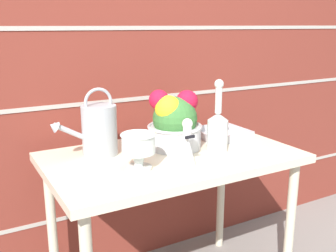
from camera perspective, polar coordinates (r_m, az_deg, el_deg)
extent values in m
cube|color=maroon|center=(2.07, -5.77, 8.99)|extent=(3.60, 0.08, 2.20)
cube|color=#A8A399|center=(2.24, -4.83, -10.86)|extent=(3.53, 0.00, 0.02)
cube|color=#A8A399|center=(2.06, -5.17, 3.91)|extent=(3.53, 0.00, 0.02)
cube|color=#A8A399|center=(2.02, -5.41, 13.98)|extent=(3.53, 0.00, 0.02)
cube|color=beige|center=(1.75, 0.53, -4.60)|extent=(1.10, 0.65, 0.04)
cylinder|color=beige|center=(2.00, 17.22, -14.41)|extent=(0.04, 0.04, 0.70)
cylinder|color=beige|center=(1.98, -16.43, -14.68)|extent=(0.04, 0.04, 0.70)
cylinder|color=beige|center=(2.35, 7.70, -9.32)|extent=(0.04, 0.04, 0.70)
cylinder|color=#9EA3A8|center=(1.73, -9.91, -0.62)|extent=(0.15, 0.15, 0.22)
cylinder|color=#9EA3A8|center=(1.69, -14.02, -0.81)|extent=(0.14, 0.02, 0.09)
cone|color=#9EA3A8|center=(1.67, -16.31, -0.01)|extent=(0.05, 0.05, 0.06)
torus|color=#9EA3A8|center=(1.71, -10.09, 3.42)|extent=(0.13, 0.01, 0.13)
cylinder|color=silver|center=(1.57, -4.25, -6.06)|extent=(0.10, 0.10, 0.01)
cylinder|color=silver|center=(1.56, -4.27, -4.89)|extent=(0.04, 0.04, 0.06)
sphere|color=silver|center=(1.56, -4.27, -4.79)|extent=(0.04, 0.04, 0.04)
cylinder|color=silver|center=(1.54, -4.31, -2.60)|extent=(0.13, 0.13, 0.07)
torus|color=silver|center=(1.53, -4.34, -1.27)|extent=(0.14, 0.14, 0.01)
cylinder|color=#BCBCC1|center=(1.82, 1.00, -1.61)|extent=(0.24, 0.24, 0.10)
torus|color=#BCBCC1|center=(1.81, 1.01, -0.06)|extent=(0.25, 0.25, 0.01)
sphere|color=#387033|center=(1.80, 1.01, 1.05)|extent=(0.20, 0.20, 0.20)
sphere|color=yellow|center=(1.76, 0.03, 2.54)|extent=(0.12, 0.12, 0.12)
sphere|color=red|center=(1.77, -1.32, 3.84)|extent=(0.09, 0.09, 0.09)
sphere|color=red|center=(1.81, 2.77, 3.64)|extent=(0.10, 0.10, 0.10)
cylinder|color=silver|center=(1.79, 7.18, -1.37)|extent=(0.09, 0.09, 0.14)
cone|color=silver|center=(1.76, 7.27, 1.36)|extent=(0.09, 0.09, 0.03)
cylinder|color=silver|center=(1.75, 7.35, 3.73)|extent=(0.03, 0.03, 0.12)
sphere|color=silver|center=(1.74, 7.42, 6.07)|extent=(0.04, 0.04, 0.04)
cone|color=white|center=(1.58, 2.79, -3.61)|extent=(0.08, 0.08, 0.13)
cylinder|color=white|center=(1.55, 2.83, -0.48)|extent=(0.03, 0.03, 0.05)
sphere|color=white|center=(1.55, 2.84, 0.34)|extent=(0.04, 0.04, 0.04)
cube|color=black|center=(1.54, 3.19, -1.59)|extent=(0.04, 0.01, 0.01)
cube|color=#B7B7BC|center=(2.02, 7.71, -1.47)|extent=(0.23, 0.23, 0.01)
cube|color=#B7B7BC|center=(1.93, 9.77, -1.82)|extent=(0.23, 0.01, 0.04)
cube|color=#B7B7BC|center=(2.11, 5.85, -0.31)|extent=(0.23, 0.01, 0.04)
cube|color=#B7B7BC|center=(1.95, 4.99, -1.49)|extent=(0.01, 0.23, 0.04)
cube|color=#B7B7BC|center=(2.09, 10.27, -0.61)|extent=(0.01, 0.23, 0.04)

